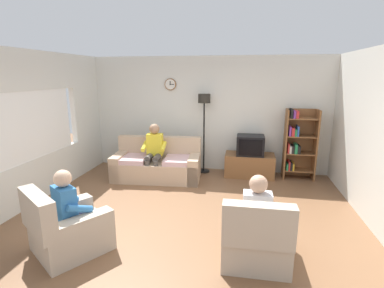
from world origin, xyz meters
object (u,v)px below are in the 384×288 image
armchair_near_bookshelf (255,238)px  person_in_left_armchair (73,206)px  floor_lamp (204,112)px  person_on_couch (154,149)px  couch (157,165)px  tv_stand (249,165)px  tv (250,145)px  bookshelf (298,143)px  armchair_near_window (68,230)px  person_in_right_armchair (256,212)px

armchair_near_bookshelf → person_in_left_armchair: person_in_left_armchair is taller
floor_lamp → person_on_couch: size_ratio=1.49×
couch → tv_stand: bearing=14.7°
tv → person_in_left_armchair: person_in_left_armchair is taller
bookshelf → armchair_near_bookshelf: 3.40m
person_in_left_armchair → floor_lamp: bearing=70.2°
floor_lamp → tv_stand: bearing=-5.3°
armchair_near_window → bookshelf: bearing=45.7°
floor_lamp → armchair_near_bookshelf: size_ratio=2.06×
tv → person_in_right_armchair: (0.05, -3.03, -0.13)m
tv → armchair_near_window: 4.14m
couch → person_on_couch: bearing=-105.4°
armchair_near_window → person_in_left_armchair: 0.33m
armchair_near_window → armchair_near_bookshelf: size_ratio=1.31×
floor_lamp → person_on_couch: bearing=-143.1°
armchair_near_window → tv: bearing=55.1°
floor_lamp → person_in_right_armchair: 3.45m
tv_stand → person_in_right_armchair: (0.05, -3.06, 0.35)m
tv → person_in_right_armchair: 3.03m
tv_stand → person_in_left_armchair: bearing=-124.8°
tv → floor_lamp: bearing=173.4°
tv → armchair_near_bookshelf: 3.15m
couch → bookshelf: bearing=11.2°
tv_stand → person_in_right_armchair: person_in_right_armchair is taller
tv → person_in_right_armchair: bearing=-89.1°
bookshelf → tv: bearing=-174.6°
tv_stand → bookshelf: size_ratio=0.70×
person_on_couch → person_in_left_armchair: size_ratio=1.11×
person_on_couch → person_in_right_armchair: (2.11, -2.41, -0.09)m
armchair_near_bookshelf → person_on_couch: bearing=130.1°
bookshelf → person_in_left_armchair: bookshelf is taller
couch → tv_stand: 2.10m
floor_lamp → person_on_couch: (-0.99, -0.74, -0.75)m
couch → armchair_near_window: same height
armchair_near_bookshelf → bookshelf: bearing=73.1°
person_on_couch → person_in_right_armchair: bearing=-48.9°
armchair_near_bookshelf → person_on_couch: (-2.11, 2.50, 0.41)m
tv → armchair_near_window: bearing=-124.9°
person_on_couch → tv_stand: bearing=17.3°
floor_lamp → person_in_right_armchair: (1.12, -3.15, -0.85)m
tv_stand → tv: size_ratio=1.83×
couch → floor_lamp: floor_lamp is taller
armchair_near_bookshelf → person_on_couch: person_on_couch is taller
person_in_left_armchair → person_in_right_armchair: size_ratio=1.00×
bookshelf → person_in_right_armchair: 3.28m
person_on_couch → person_in_right_armchair: size_ratio=1.11×
bookshelf → person_in_right_armchair: bookshelf is taller
couch → person_in_right_armchair: 3.28m
floor_lamp → armchair_near_bookshelf: (1.12, -3.24, -1.16)m
tv → person_in_right_armchair: person_in_right_armchair is taller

